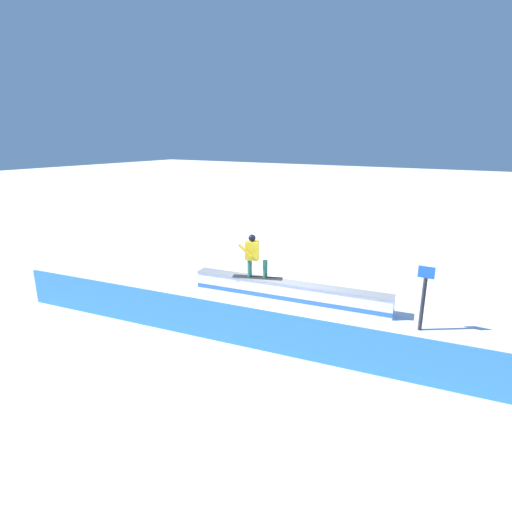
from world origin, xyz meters
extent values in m
plane|color=white|center=(0.00, 0.00, 0.00)|extent=(120.00, 120.00, 0.00)
cube|color=white|center=(0.00, 0.00, 0.29)|extent=(6.21, 1.27, 0.57)
cube|color=blue|center=(0.00, 0.00, 0.14)|extent=(6.22, 1.29, 0.14)
cube|color=gray|center=(0.00, 0.00, 0.59)|extent=(6.21, 1.33, 0.04)
cube|color=#2A251F|center=(1.03, 0.14, 0.62)|extent=(1.58, 0.80, 0.01)
cylinder|color=#2B6850|center=(1.26, 0.23, 0.91)|extent=(0.18, 0.18, 0.57)
cylinder|color=#2B6850|center=(0.79, 0.06, 0.91)|extent=(0.18, 0.18, 0.57)
cube|color=yellow|center=(1.19, 0.20, 1.49)|extent=(0.46, 0.36, 0.58)
sphere|color=black|center=(1.19, 0.20, 1.89)|extent=(0.22, 0.22, 0.22)
cylinder|color=yellow|center=(1.30, 0.42, 1.52)|extent=(0.46, 0.24, 0.44)
cylinder|color=yellow|center=(1.15, 0.01, 1.52)|extent=(0.12, 0.12, 0.55)
cube|color=#3175E8|center=(0.00, 3.16, 0.51)|extent=(13.04, 1.86, 1.03)
cylinder|color=#262628|center=(-3.85, -0.03, 0.72)|extent=(0.10, 0.10, 1.44)
cube|color=blue|center=(-3.85, -0.03, 1.59)|extent=(0.40, 0.04, 0.30)
camera|label=1|loc=(-5.25, 10.54, 4.87)|focal=28.66mm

